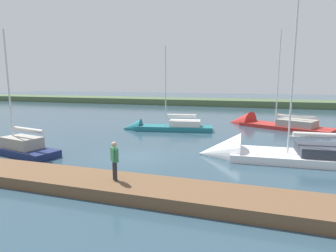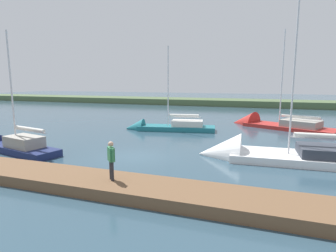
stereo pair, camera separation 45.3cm
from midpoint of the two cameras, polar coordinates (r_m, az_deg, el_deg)
The scene contains 8 objects.
ground_plane at distance 17.95m, azimuth -6.03°, elevation -6.33°, with size 200.00×200.00×0.00m, color #2D4756.
far_shoreline at distance 57.64m, azimuth 11.71°, elevation 4.24°, with size 180.00×8.00×2.40m, color #4C603D.
dock_pier at distance 13.41m, azimuth -16.07°, elevation -10.94°, with size 23.56×2.41×0.51m, color brown.
sailboat_behind_pier at distance 27.35m, azimuth -0.49°, elevation -0.45°, with size 9.12×3.53×9.07m.
sailboat_mid_channel at distance 18.28m, azimuth 20.14°, elevation -6.08°, with size 11.18×3.48×12.77m.
sailboat_far_left at distance 22.04m, azimuth -29.02°, elevation -4.09°, with size 8.01×3.44×8.98m.
sailboat_outer_mooring at distance 31.48m, azimuth 20.21°, elevation 0.08°, with size 11.05×7.49×11.33m.
person_on_dock at distance 12.26m, azimuth -10.64°, elevation -6.48°, with size 0.49×0.49×1.73m.
Camera 2 is at (-7.62, 15.56, 4.79)m, focal length 29.45 mm.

